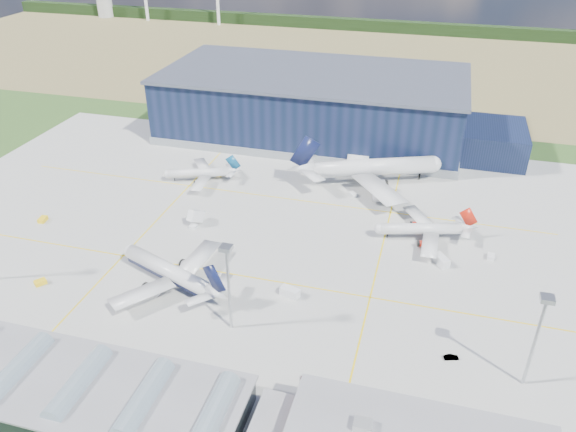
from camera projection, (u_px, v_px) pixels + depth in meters
The scene contains 22 objects.
ground at pixel (235, 253), 159.90m from camera, with size 600.00×600.00×0.00m, color #32501E.
apron at pixel (247, 235), 168.21m from camera, with size 220.00×160.00×0.08m.
farmland at pixel (360, 59), 343.03m from camera, with size 600.00×220.00×0.01m, color olive.
treeline at pixel (378, 26), 407.60m from camera, with size 600.00×8.00×8.00m, color black.
hangar at pixel (320, 107), 232.32m from camera, with size 145.00×62.00×26.10m.
glass_concourse at pixel (97, 397), 109.59m from camera, with size 78.00×23.00×8.60m.
light_mast_center at pixel (228, 274), 124.84m from camera, with size 2.60×2.60×23.00m.
light_mast_east at pixel (539, 327), 109.79m from camera, with size 2.60×2.60×23.00m.
airliner_navy at pixel (168, 264), 144.49m from camera, with size 37.72×36.90×12.30m, color silver, non-canonical shape.
airliner_red at pixel (421, 224), 164.11m from camera, with size 30.72×30.06×10.02m, color silver, non-canonical shape.
airliner_widebody at pixel (374, 159), 193.96m from camera, with size 55.04×53.85×17.95m, color silver, non-canonical shape.
airliner_regional at pixel (199, 169), 197.46m from camera, with size 27.86×27.26×9.09m, color silver, non-canonical shape.
gse_tug_a at pixel (43, 220), 174.65m from camera, with size 1.98×3.24×1.35m, color yellow.
gse_tug_b at pixel (40, 282), 146.78m from camera, with size 1.95×2.93×1.27m, color yellow.
gse_cart_a at pixel (491, 257), 157.03m from camera, with size 1.89×2.84×1.23m, color silver.
gse_van_b at pixel (441, 260), 154.40m from camera, with size 2.46×5.36×2.46m, color silver.
gse_tug_c at pixel (220, 173), 203.01m from camera, with size 2.13×3.41×1.49m, color yellow.
gse_cart_b at pixel (353, 194), 189.20m from camera, with size 1.87×2.80×1.21m, color silver.
gse_van_c at pixel (290, 292), 142.28m from camera, with size 2.38×4.95×2.38m, color silver.
airstair at pixel (196, 219), 172.76m from camera, with size 2.24×5.59×3.58m, color silver.
car_a at pixel (309, 380), 117.44m from camera, with size 1.46×3.64×1.24m, color #99999E.
car_b at pixel (451, 357), 123.38m from camera, with size 1.13×3.25×1.07m, color #99999E.
Camera 1 is at (50.07, -124.00, 89.55)m, focal length 35.00 mm.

